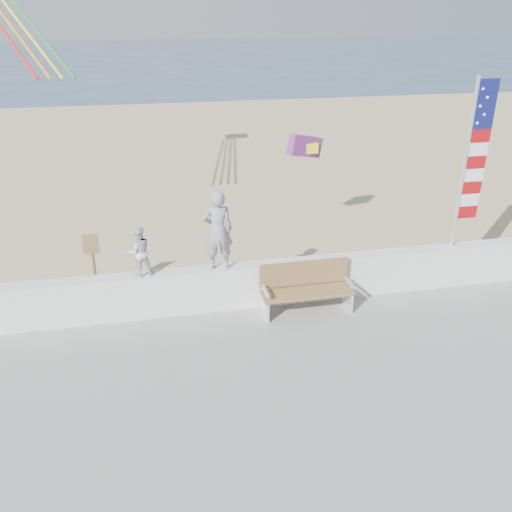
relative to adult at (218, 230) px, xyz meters
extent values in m
plane|color=#304661|center=(0.50, -2.00, -1.87)|extent=(220.00, 220.00, 0.00)
cube|color=tan|center=(0.50, 7.00, -1.83)|extent=(90.00, 40.00, 0.08)
cube|color=silver|center=(0.50, 0.00, -1.24)|extent=(30.00, 0.35, 0.90)
imported|color=gray|center=(0.00, 0.00, 0.00)|extent=(0.59, 0.40, 1.58)
imported|color=silver|center=(-1.49, 0.00, -0.31)|extent=(0.54, 0.46, 0.97)
cube|color=olive|center=(1.66, -0.55, -1.25)|extent=(1.80, 0.50, 0.06)
cube|color=olive|center=(1.66, -0.28, -0.94)|extent=(1.80, 0.05, 0.50)
cube|color=white|center=(0.81, -0.55, -1.49)|extent=(0.06, 0.50, 0.40)
cube|color=white|center=(0.81, -0.60, -1.09)|extent=(0.06, 0.45, 0.05)
cube|color=white|center=(2.51, -0.55, -1.49)|extent=(0.06, 0.50, 0.40)
cube|color=silver|center=(2.51, -0.60, -1.09)|extent=(0.06, 0.45, 0.05)
cylinder|color=white|center=(5.01, 0.00, 0.96)|extent=(0.08, 0.08, 3.50)
cube|color=#0F1451|center=(5.25, 0.00, 2.16)|extent=(0.44, 0.02, 0.95)
cube|color=#9E0A0C|center=(5.25, 0.00, -0.03)|extent=(0.44, 0.02, 0.26)
cube|color=white|center=(5.25, 0.00, 0.23)|extent=(0.44, 0.02, 0.26)
cube|color=#9E0A0C|center=(5.25, 0.00, 0.50)|extent=(0.44, 0.02, 0.26)
cube|color=white|center=(5.25, 0.00, 0.76)|extent=(0.44, 0.02, 0.26)
cube|color=#9E0A0C|center=(5.25, 0.00, 1.03)|extent=(0.44, 0.02, 0.26)
cube|color=white|center=(5.25, 0.00, 1.29)|extent=(0.44, 0.02, 0.26)
cube|color=#9E0A0C|center=(5.25, 0.00, 1.55)|extent=(0.44, 0.02, 0.26)
sphere|color=white|center=(5.13, -0.02, 1.81)|extent=(0.06, 0.06, 0.06)
sphere|color=white|center=(5.25, -0.02, 1.97)|extent=(0.06, 0.06, 0.06)
sphere|color=white|center=(5.13, -0.02, 2.13)|extent=(0.06, 0.06, 0.06)
sphere|color=white|center=(5.25, -0.02, 2.29)|extent=(0.06, 0.06, 0.06)
sphere|color=white|center=(5.13, -0.02, 2.45)|extent=(0.06, 0.06, 0.06)
cube|color=red|center=(2.75, 3.53, 0.67)|extent=(1.02, 0.60, 0.68)
cube|color=#FFF71A|center=(2.90, 3.53, 0.62)|extent=(0.35, 0.26, 0.25)
cylinder|color=olive|center=(-2.47, 1.14, -1.19)|extent=(0.07, 0.07, 1.20)
cube|color=olive|center=(-2.47, 1.12, -0.54)|extent=(0.32, 0.03, 0.42)
camera|label=1|loc=(-1.28, -9.50, 3.85)|focal=38.00mm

